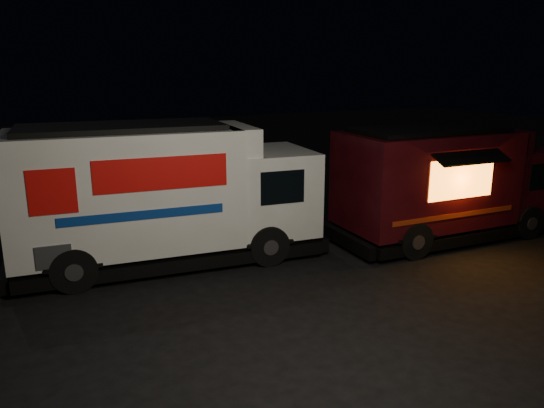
{
  "coord_description": "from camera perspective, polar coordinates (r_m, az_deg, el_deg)",
  "views": [
    {
      "loc": [
        -5.47,
        -9.46,
        4.86
      ],
      "look_at": [
        0.1,
        2.0,
        1.52
      ],
      "focal_mm": 35.0,
      "sensor_mm": 36.0,
      "label": 1
    }
  ],
  "objects": [
    {
      "name": "ground",
      "position": [
        11.95,
        3.8,
        -9.34
      ],
      "size": [
        80.0,
        80.0,
        0.0
      ],
      "primitive_type": "plane",
      "color": "black",
      "rests_on": "ground"
    },
    {
      "name": "white_truck",
      "position": [
        13.44,
        -11.03,
        1.09
      ],
      "size": [
        7.98,
        3.33,
        3.53
      ],
      "primitive_type": null,
      "rotation": [
        0.0,
        0.0,
        -0.09
      ],
      "color": "white",
      "rests_on": "ground"
    },
    {
      "name": "red_truck",
      "position": [
        16.03,
        18.6,
        2.22
      ],
      "size": [
        7.0,
        2.75,
        3.22
      ],
      "primitive_type": null,
      "rotation": [
        0.0,
        0.0,
        -0.03
      ],
      "color": "#3E0B0F",
      "rests_on": "ground"
    }
  ]
}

